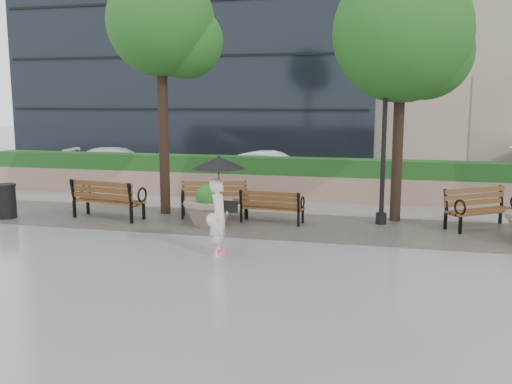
% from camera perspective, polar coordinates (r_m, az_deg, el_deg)
% --- Properties ---
extents(ground, '(100.00, 100.00, 0.00)m').
position_cam_1_polar(ground, '(11.78, 3.27, -6.65)').
color(ground, gray).
rests_on(ground, ground).
extents(cobble_strip, '(28.00, 3.20, 0.01)m').
position_cam_1_polar(cobble_strip, '(14.65, 5.44, -3.48)').
color(cobble_strip, '#383330').
rests_on(cobble_strip, ground).
extents(hedge_wall, '(24.00, 0.80, 1.35)m').
position_cam_1_polar(hedge_wall, '(18.43, 7.31, 1.21)').
color(hedge_wall, '#9F7C67').
rests_on(hedge_wall, ground).
extents(asphalt_street, '(40.00, 7.00, 0.00)m').
position_cam_1_polar(asphalt_street, '(22.47, 8.45, 0.92)').
color(asphalt_street, black).
rests_on(asphalt_street, ground).
extents(bench_0, '(2.09, 1.12, 1.07)m').
position_cam_1_polar(bench_0, '(16.01, -14.54, -1.50)').
color(bench_0, brown).
rests_on(bench_0, ground).
extents(bench_1, '(1.93, 1.22, 0.97)m').
position_cam_1_polar(bench_1, '(15.74, -4.17, -1.51)').
color(bench_1, brown).
rests_on(bench_1, ground).
extents(bench_2, '(1.69, 0.78, 0.88)m').
position_cam_1_polar(bench_2, '(14.97, 1.60, -2.15)').
color(bench_2, brown).
rests_on(bench_2, ground).
extents(bench_3, '(1.95, 1.71, 1.01)m').
position_cam_1_polar(bench_3, '(15.39, 21.58, -2.34)').
color(bench_3, brown).
rests_on(bench_3, ground).
extents(planter_left, '(1.29, 1.29, 1.08)m').
position_cam_1_polar(planter_left, '(14.76, -4.73, -1.71)').
color(planter_left, '#7F6B56').
rests_on(planter_left, ground).
extents(trash_bin, '(0.54, 0.54, 0.90)m').
position_cam_1_polar(trash_bin, '(16.97, -23.68, -0.93)').
color(trash_bin, black).
rests_on(trash_bin, ground).
extents(lamppost, '(0.28, 0.28, 3.79)m').
position_cam_1_polar(lamppost, '(14.99, 12.60, 3.05)').
color(lamppost, black).
rests_on(lamppost, ground).
extents(tree_0, '(3.09, 2.92, 6.75)m').
position_cam_1_polar(tree_0, '(16.28, -8.87, 15.90)').
color(tree_0, black).
rests_on(tree_0, ground).
extents(tree_1, '(3.62, 3.56, 6.68)m').
position_cam_1_polar(tree_1, '(15.58, 14.97, 14.66)').
color(tree_1, black).
rests_on(tree_1, ground).
extents(car_left, '(4.56, 2.67, 1.24)m').
position_cam_1_polar(car_left, '(24.44, -13.51, 2.90)').
color(car_left, white).
rests_on(car_left, ground).
extents(car_right, '(3.92, 1.94, 1.23)m').
position_cam_1_polar(car_right, '(21.94, 1.50, 2.44)').
color(car_right, white).
rests_on(car_right, ground).
extents(pedestrian, '(1.12, 1.12, 2.05)m').
position_cam_1_polar(pedestrian, '(11.80, -3.74, -0.38)').
color(pedestrian, '#EEE1C8').
rests_on(pedestrian, ground).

